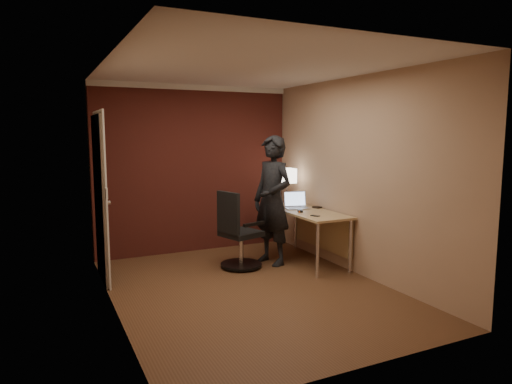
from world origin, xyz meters
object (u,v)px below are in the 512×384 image
Objects in this scene: laptop at (296,203)px; mouse at (300,211)px; desk_lamp at (287,176)px; office_chair at (237,235)px; wallet at (317,207)px; person at (272,200)px; desk at (310,219)px; phone at (315,216)px.

mouse is (-0.12, -0.32, -0.05)m from laptop.
office_chair is at bearing -152.95° from desk_lamp.
person is at bearing 176.98° from wallet.
desk_lamp is at bearing 27.05° from office_chair.
wallet is at bearing -71.89° from desk_lamp.
desk_lamp is 0.78m from person.
mouse reaches higher than desk.
laptop reaches higher than desk.
mouse is 0.10× the size of office_chair.
phone is 0.67m from person.
desk_lamp is at bearing 57.15° from phone.
phone is 0.64m from wallet.
person is (-0.52, -0.52, -0.27)m from desk_lamp.
office_chair is at bearing -104.61° from person.
laptop is at bearing -101.42° from desk_lamp.
desk is 0.61m from person.
phone is 0.11× the size of office_chair.
phone is at bearing -66.84° from mouse.
office_chair reaches higher than desk.
office_chair is at bearing 124.75° from phone.
laptop is at bearing 86.90° from person.
wallet is 1.27m from office_chair.
desk_lamp is 0.55m from laptop.
office_chair is 0.58× the size of person.
person is (-0.33, 0.56, 0.15)m from phone.
person reaches higher than laptop.
mouse is (-0.21, -0.08, 0.14)m from desk.
person is at bearing 2.00° from office_chair.
desk is 3.95× the size of laptop.
person is (-0.70, 0.04, 0.14)m from wallet.
laptop is 0.35m from mouse.
desk_lamp is 5.35× the size of mouse.
office_chair reaches higher than wallet.
person is at bearing -135.03° from desk_lamp.
desk_lamp reaches higher than desk.
laptop is at bearing 58.06° from phone.
person is (-0.44, -0.10, 0.09)m from laptop.
desk is 0.32m from laptop.
laptop is 1.03m from office_chair.
laptop reaches higher than phone.
person is at bearing 165.66° from desk.
mouse is at bearing 70.00° from phone.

